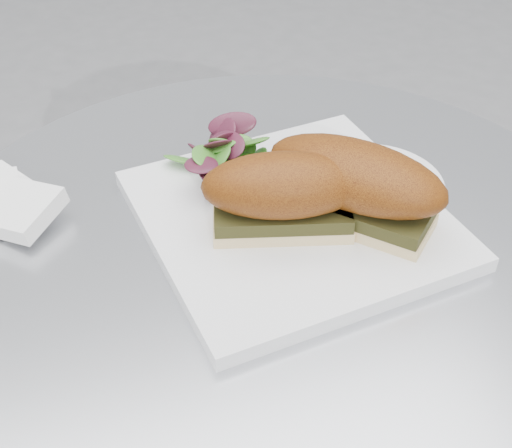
{
  "coord_description": "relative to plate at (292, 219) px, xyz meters",
  "views": [
    {
      "loc": [
        -0.17,
        -0.48,
        1.18
      ],
      "look_at": [
        -0.02,
        0.0,
        0.77
      ],
      "focal_mm": 50.0,
      "sensor_mm": 36.0,
      "label": 1
    }
  ],
  "objects": [
    {
      "name": "table",
      "position": [
        -0.03,
        -0.03,
        -0.25
      ],
      "size": [
        0.7,
        0.7,
        0.73
      ],
      "color": "silver",
      "rests_on": "ground"
    },
    {
      "name": "plate",
      "position": [
        0.0,
        0.0,
        0.0
      ],
      "size": [
        0.31,
        0.31,
        0.02
      ],
      "primitive_type": "cube",
      "rotation": [
        0.0,
        0.0,
        0.14
      ],
      "color": "white",
      "rests_on": "table"
    },
    {
      "name": "sandwich_left",
      "position": [
        -0.02,
        -0.02,
        0.05
      ],
      "size": [
        0.16,
        0.1,
        0.08
      ],
      "rotation": [
        0.0,
        0.0,
        -0.25
      ],
      "color": "beige",
      "rests_on": "plate"
    },
    {
      "name": "sandwich_right",
      "position": [
        0.05,
        -0.03,
        0.05
      ],
      "size": [
        0.18,
        0.18,
        0.08
      ],
      "rotation": [
        0.0,
        0.0,
        -0.8
      ],
      "color": "beige",
      "rests_on": "plate"
    },
    {
      "name": "salad",
      "position": [
        -0.05,
        0.08,
        0.03
      ],
      "size": [
        0.1,
        0.1,
        0.05
      ],
      "primitive_type": null,
      "color": "#3D882C",
      "rests_on": "plate"
    },
    {
      "name": "napkin",
      "position": [
        -0.27,
        0.09,
        0.0
      ],
      "size": [
        0.14,
        0.14,
        0.02
      ],
      "primitive_type": null,
      "rotation": [
        0.0,
        0.0,
        -0.23
      ],
      "color": "white",
      "rests_on": "table"
    },
    {
      "name": "saucer",
      "position": [
        0.1,
        0.03,
        -0.0
      ],
      "size": [
        0.15,
        0.15,
        0.01
      ],
      "primitive_type": "cylinder",
      "color": "white",
      "rests_on": "table"
    }
  ]
}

